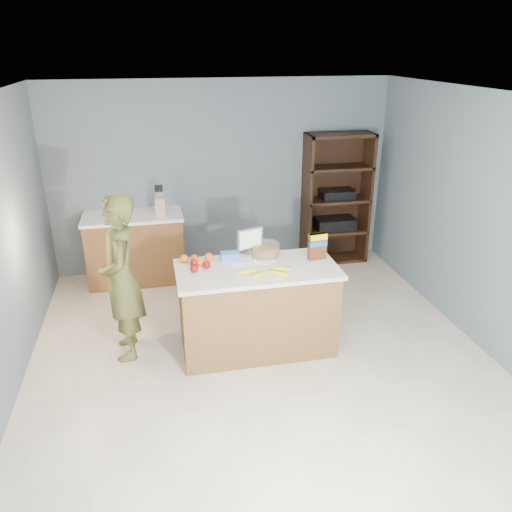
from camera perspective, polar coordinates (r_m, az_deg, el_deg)
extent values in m
cube|color=beige|center=(4.99, 0.85, -12.19)|extent=(4.50, 5.00, 0.02)
cube|color=slate|center=(6.74, -3.85, 9.01)|extent=(4.50, 0.02, 2.50)
cube|color=slate|center=(2.38, 15.46, -21.26)|extent=(4.50, 0.02, 2.50)
cube|color=slate|center=(5.33, 25.26, 3.00)|extent=(0.02, 5.00, 2.50)
cube|color=white|center=(4.09, 1.07, 17.72)|extent=(4.50, 5.00, 0.02)
cube|color=brown|center=(5.01, 0.12, -6.23)|extent=(1.50, 0.70, 0.86)
cube|color=silver|center=(4.81, 0.12, -1.55)|extent=(1.56, 0.76, 0.04)
cube|color=black|center=(5.21, 0.12, -9.88)|extent=(1.46, 0.66, 0.10)
cube|color=brown|center=(6.65, -13.56, 0.76)|extent=(1.20, 0.60, 0.86)
cube|color=white|center=(6.49, -13.92, 4.43)|extent=(1.24, 0.62, 0.04)
cube|color=black|center=(7.19, 8.66, 6.80)|extent=(0.90, 0.04, 1.80)
cube|color=black|center=(6.88, 5.79, 6.23)|extent=(0.04, 0.40, 1.80)
cube|color=black|center=(7.19, 12.39, 6.53)|extent=(0.04, 0.40, 1.80)
cube|color=black|center=(7.32, 8.73, -0.21)|extent=(0.90, 0.40, 0.04)
cube|color=black|center=(7.16, 8.94, 2.95)|extent=(0.90, 0.40, 0.04)
cube|color=black|center=(7.02, 9.16, 6.39)|extent=(0.90, 0.40, 0.04)
cube|color=black|center=(6.91, 9.40, 9.97)|extent=(0.90, 0.40, 0.04)
cube|color=black|center=(6.83, 9.64, 13.48)|extent=(0.90, 0.40, 0.04)
cube|color=black|center=(7.13, 8.99, 3.70)|extent=(0.55, 0.32, 0.16)
cube|color=black|center=(7.00, 9.20, 7.02)|extent=(0.45, 0.30, 0.12)
imported|color=#4E5023|center=(4.92, -15.15, -2.50)|extent=(0.44, 0.63, 1.65)
cube|color=tan|center=(6.37, -10.91, 5.56)|extent=(0.12, 0.10, 0.22)
cylinder|color=black|center=(6.32, -11.38, 6.87)|extent=(0.02, 0.02, 0.09)
cylinder|color=black|center=(6.32, -11.20, 6.88)|extent=(0.02, 0.02, 0.09)
cylinder|color=black|center=(6.32, -11.02, 6.90)|extent=(0.02, 0.02, 0.09)
cylinder|color=black|center=(6.32, -10.83, 6.91)|extent=(0.02, 0.02, 0.09)
cylinder|color=black|center=(6.32, -10.65, 6.93)|extent=(0.02, 0.02, 0.09)
cube|color=white|center=(4.84, -1.61, -1.06)|extent=(0.23, 0.13, 0.00)
cube|color=white|center=(4.91, 0.98, -0.71)|extent=(0.24, 0.16, 0.00)
ellipsoid|color=yellow|center=(4.66, -0.96, -1.82)|extent=(0.21, 0.08, 0.04)
ellipsoid|color=yellow|center=(4.59, 0.44, -2.20)|extent=(0.19, 0.15, 0.04)
ellipsoid|color=yellow|center=(4.72, 2.82, -1.50)|extent=(0.20, 0.12, 0.04)
ellipsoid|color=yellow|center=(4.62, 2.71, -2.03)|extent=(0.18, 0.16, 0.04)
sphere|color=maroon|center=(4.84, -7.09, -0.78)|extent=(0.08, 0.08, 0.08)
sphere|color=maroon|center=(4.78, -5.64, -1.04)|extent=(0.08, 0.08, 0.08)
sphere|color=maroon|center=(4.71, -7.08, -1.47)|extent=(0.08, 0.08, 0.08)
sphere|color=orange|center=(4.86, -7.02, -0.63)|extent=(0.08, 0.08, 0.08)
sphere|color=orange|center=(4.93, -7.06, -0.31)|extent=(0.08, 0.08, 0.08)
sphere|color=orange|center=(4.85, -6.36, -0.68)|extent=(0.08, 0.08, 0.08)
sphere|color=orange|center=(4.96, -5.41, -0.09)|extent=(0.08, 0.08, 0.08)
sphere|color=orange|center=(4.94, -8.23, -0.29)|extent=(0.08, 0.08, 0.08)
cube|color=blue|center=(4.96, -3.01, -0.03)|extent=(0.18, 0.13, 0.08)
cylinder|color=#267219|center=(5.05, 1.04, 0.50)|extent=(0.27, 0.27, 0.09)
cylinder|color=white|center=(5.04, 1.04, 0.71)|extent=(0.30, 0.30, 0.13)
cylinder|color=silver|center=(5.10, -0.71, 0.26)|extent=(0.12, 0.12, 0.01)
cylinder|color=silver|center=(5.08, -0.71, 0.58)|extent=(0.02, 0.02, 0.05)
cube|color=silver|center=(5.03, -0.72, 2.00)|extent=(0.28, 0.12, 0.22)
cube|color=yellow|center=(5.02, -0.61, 1.93)|extent=(0.23, 0.08, 0.18)
cube|color=#592B14|center=(4.97, 7.02, 1.09)|extent=(0.19, 0.08, 0.27)
cube|color=yellow|center=(4.93, 7.08, 2.22)|extent=(0.19, 0.09, 0.06)
cube|color=blue|center=(4.96, 7.04, 1.47)|extent=(0.19, 0.09, 0.05)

